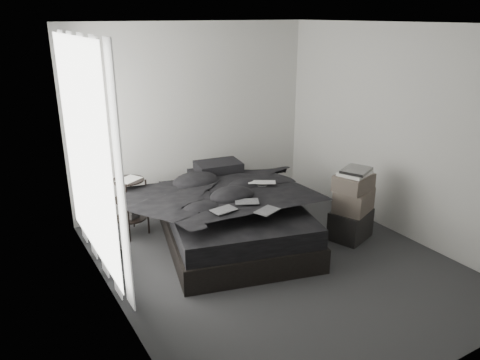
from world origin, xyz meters
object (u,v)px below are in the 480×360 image
laptop (262,178)px  side_stand (130,208)px  bed (233,230)px  box_lower (350,224)px

laptop → side_stand: (-1.42, 0.88, -0.41)m
bed → box_lower: bearing=-12.8°
laptop → bed: bearing=-154.5°
side_stand → laptop: bearing=-31.9°
laptop → side_stand: laptop is taller
bed → box_lower: (1.32, -0.67, 0.04)m
side_stand → box_lower: bearing=-32.7°
laptop → box_lower: 1.27m
bed → laptop: bearing=7.5°
laptop → side_stand: 1.72m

